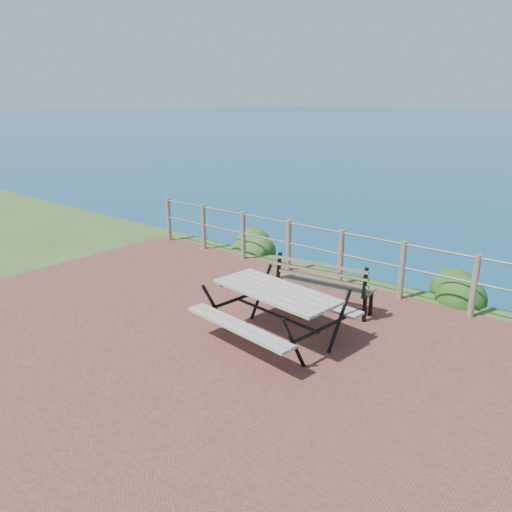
{
  "coord_description": "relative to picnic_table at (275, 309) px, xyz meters",
  "views": [
    {
      "loc": [
        4.18,
        -4.2,
        3.24
      ],
      "look_at": [
        -0.76,
        1.87,
        0.75
      ],
      "focal_mm": 35.0,
      "sensor_mm": 36.0,
      "label": 1
    }
  ],
  "objects": [
    {
      "name": "park_bench",
      "position": [
        -0.05,
        1.37,
        0.1
      ],
      "size": [
        1.59,
        0.6,
        0.87
      ],
      "rotation": [
        0.0,
        0.0,
        0.14
      ],
      "color": "brown",
      "rests_on": "ground"
    },
    {
      "name": "picnic_table",
      "position": [
        0.0,
        0.0,
        0.0
      ],
      "size": [
        1.85,
        1.54,
        0.75
      ],
      "rotation": [
        0.0,
        0.0,
        -0.12
      ],
      "color": "gray",
      "rests_on": "ground"
    },
    {
      "name": "ground",
      "position": [
        -0.44,
        -0.83,
        -0.48
      ],
      "size": [
        10.0,
        7.0,
        0.12
      ],
      "primitive_type": "cube",
      "color": "brown",
      "rests_on": "ground"
    },
    {
      "name": "shrub_lip_east",
      "position": [
        1.54,
        3.25,
        -0.48
      ],
      "size": [
        0.85,
        0.85,
        0.62
      ],
      "primitive_type": "ellipsoid",
      "color": "#204214",
      "rests_on": "ground"
    },
    {
      "name": "shrub_lip_west",
      "position": [
        -3.0,
        3.2,
        -0.48
      ],
      "size": [
        0.85,
        0.85,
        0.62
      ],
      "primitive_type": "ellipsoid",
      "color": "#2F5821",
      "rests_on": "ground"
    },
    {
      "name": "safety_railing",
      "position": [
        -0.44,
        2.52,
        0.09
      ],
      "size": [
        9.4,
        0.1,
        1.0
      ],
      "color": "#6B5B4C",
      "rests_on": "ground"
    }
  ]
}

